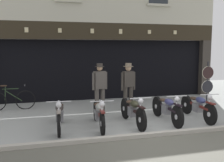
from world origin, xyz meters
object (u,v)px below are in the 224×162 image
motorcycle_center_right (167,108)px  motorcycle_right (198,106)px  motorcycle_left (60,114)px  motorcycle_center_left (99,113)px  motorcycle_center (133,110)px  salesman_left (100,86)px  advert_board_near (71,59)px  leaning_bicycle (11,100)px  shopkeeper_center (128,84)px  tyre_sign_pole (208,80)px

motorcycle_center_right → motorcycle_right: (1.09, 0.03, -0.00)m
motorcycle_left → motorcycle_center_left: size_ratio=0.97×
motorcycle_center → salesman_left: salesman_left is taller
motorcycle_center_right → salesman_left: 2.39m
motorcycle_center → salesman_left: 1.75m
motorcycle_left → advert_board_near: size_ratio=1.96×
motorcycle_center_left → motorcycle_center: (1.02, 0.03, 0.01)m
leaning_bicycle → motorcycle_center_left: bearing=40.8°
motorcycle_center_right → shopkeeper_center: (-0.64, 1.82, 0.53)m
motorcycle_center_left → tyre_sign_pole: bearing=-152.8°
salesman_left → shopkeeper_center: size_ratio=1.01×
salesman_left → tyre_sign_pole: bearing=172.4°
motorcycle_center_left → salesman_left: bearing=-98.8°
salesman_left → tyre_sign_pole: 4.57m
motorcycle_center_right → shopkeeper_center: shopkeeper_center is taller
motorcycle_right → leaning_bicycle: 6.53m
shopkeeper_center → leaning_bicycle: bearing=-23.4°
motorcycle_left → salesman_left: size_ratio=1.14×
motorcycle_left → advert_board_near: 4.38m
motorcycle_left → tyre_sign_pole: bearing=-156.5°
motorcycle_center → tyre_sign_pole: bearing=-152.9°
advert_board_near → shopkeeper_center: bearing=-52.8°
motorcycle_center_right → tyre_sign_pole: bearing=-143.0°
motorcycle_left → motorcycle_right: size_ratio=0.97×
motorcycle_right → advert_board_near: (-3.52, 4.15, 1.35)m
salesman_left → leaning_bicycle: bearing=-38.2°
shopkeeper_center → advert_board_near: (-1.79, 2.36, 0.82)m
motorcycle_center_left → motorcycle_center_right: 2.13m
motorcycle_center → motorcycle_right: motorcycle_center is taller
motorcycle_left → salesman_left: (1.45, 1.44, 0.54)m
motorcycle_right → motorcycle_center: bearing=3.2°
salesman_left → advert_board_near: advert_board_near is taller
motorcycle_right → motorcycle_center_left: bearing=3.5°
motorcycle_center_right → salesman_left: salesman_left is taller
motorcycle_left → leaning_bicycle: leaning_bicycle is taller
motorcycle_center → motorcycle_right: bearing=-179.4°
shopkeeper_center → tyre_sign_pole: (3.43, 0.20, 0.01)m
motorcycle_center → shopkeeper_center: size_ratio=1.20×
motorcycle_center_left → motorcycle_right: (3.22, 0.06, 0.01)m
motorcycle_right → advert_board_near: bearing=-47.3°
motorcycle_center_left → shopkeeper_center: size_ratio=1.19×
motorcycle_left → shopkeeper_center: 3.14m
leaning_bicycle → tyre_sign_pole: bearing=82.1°
motorcycle_center_left → salesman_left: 1.69m
motorcycle_center_left → tyre_sign_pole: size_ratio=1.19×
salesman_left → tyre_sign_pole: size_ratio=1.01×
motorcycle_left → shopkeeper_center: shopkeeper_center is taller
motorcycle_center_left → tyre_sign_pole: (4.92, 2.05, 0.55)m
motorcycle_left → leaning_bicycle: bearing=-55.2°
motorcycle_left → salesman_left: bearing=-129.6°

